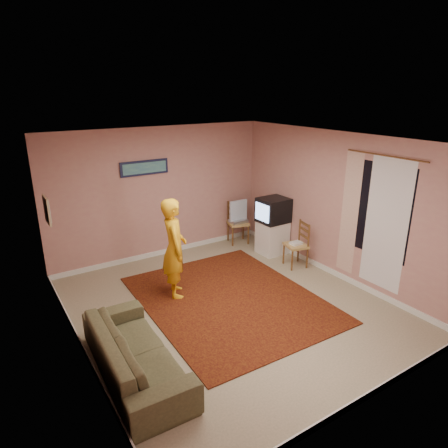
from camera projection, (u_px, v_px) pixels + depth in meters
ground at (229, 306)px, 6.32m from camera, size 5.00×5.00×0.00m
wall_back at (160, 193)px, 7.89m from camera, size 4.50×0.02×2.60m
wall_front at (370, 302)px, 3.91m from camera, size 4.50×0.02×2.60m
wall_left at (72, 264)px, 4.75m from camera, size 0.02×5.00×2.60m
wall_right at (336, 206)px, 7.05m from camera, size 0.02×5.00×2.60m
ceiling at (230, 140)px, 5.48m from camera, size 4.50×5.00×0.02m
baseboard_back at (163, 252)px, 8.29m from camera, size 4.50×0.02×0.10m
baseboard_front at (356, 403)px, 4.33m from camera, size 4.50×0.02×0.10m
baseboard_left at (85, 352)px, 5.16m from camera, size 0.02×5.00×0.10m
baseboard_right at (329, 270)px, 7.45m from camera, size 0.02×5.00×0.10m
window at (380, 211)px, 6.28m from camera, size 0.01×1.10×1.50m
curtain_sheer at (386, 225)px, 6.22m from camera, size 0.01×0.75×2.10m
curtain_floral at (350, 214)px, 6.77m from camera, size 0.01×0.35×2.10m
curtain_rod at (385, 156)px, 5.98m from camera, size 0.02×1.40×0.02m
picture_back at (144, 168)px, 7.53m from camera, size 0.95×0.04×0.28m
picture_left at (47, 210)px, 5.96m from camera, size 0.04×0.38×0.42m
area_rug at (229, 299)px, 6.53m from camera, size 2.69×3.32×0.02m
tv_cabinet at (272, 237)px, 8.27m from camera, size 0.54×0.49×0.68m
crt_tv at (273, 210)px, 8.07m from camera, size 0.59×0.52×0.50m
chair_a at (238, 218)px, 8.75m from camera, size 0.51×0.50×0.50m
dvd_player at (238, 221)px, 8.77m from camera, size 0.39×0.29×0.06m
blue_throw at (238, 210)px, 8.69m from camera, size 0.43×0.05×0.45m
chair_b at (296, 240)px, 7.59m from camera, size 0.46×0.47×0.48m
game_console at (296, 243)px, 7.61m from camera, size 0.22×0.16×0.05m
sofa at (135, 352)px, 4.76m from camera, size 0.86×2.05×0.59m
person at (174, 248)px, 6.43m from camera, size 0.57×0.70×1.66m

